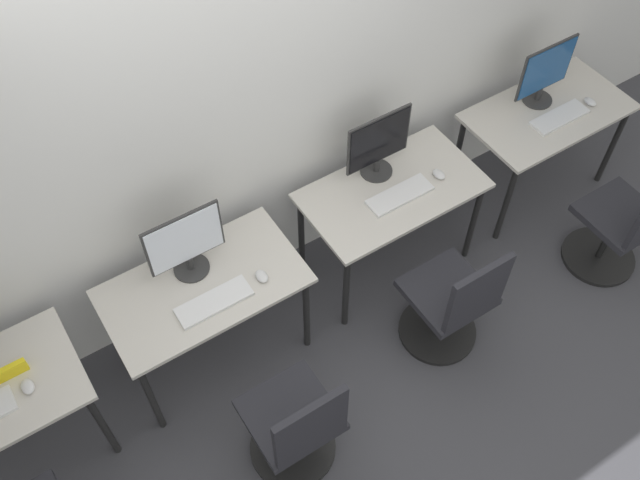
{
  "coord_description": "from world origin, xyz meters",
  "views": [
    {
      "loc": [
        -1.23,
        -1.8,
        3.88
      ],
      "look_at": [
        0.0,
        0.12,
        0.88
      ],
      "focal_mm": 40.0,
      "sensor_mm": 36.0,
      "label": 1
    }
  ],
  "objects": [
    {
      "name": "keyboard_right",
      "position": [
        0.63,
        0.23,
        0.74
      ],
      "size": [
        0.41,
        0.14,
        0.02
      ],
      "color": "silver",
      "rests_on": "desk_right"
    },
    {
      "name": "desk_right",
      "position": [
        0.63,
        0.3,
        0.63
      ],
      "size": [
        1.08,
        0.6,
        0.73
      ],
      "color": "#BCB7AD",
      "rests_on": "ground_plane"
    },
    {
      "name": "placard_far_left",
      "position": [
        -1.64,
        0.33,
        0.77
      ],
      "size": [
        0.16,
        0.03,
        0.08
      ],
      "color": "yellow",
      "rests_on": "desk_far_left"
    },
    {
      "name": "monitor_right",
      "position": [
        0.63,
        0.47,
        0.95
      ],
      "size": [
        0.43,
        0.2,
        0.43
      ],
      "color": "#2D2D2D",
      "rests_on": "desk_right"
    },
    {
      "name": "mouse_left",
      "position": [
        -0.34,
        0.17,
        0.74
      ],
      "size": [
        0.06,
        0.09,
        0.03
      ],
      "color": "silver",
      "rests_on": "desk_left"
    },
    {
      "name": "office_chair_far_right",
      "position": [
        1.85,
        -0.51,
        0.38
      ],
      "size": [
        0.48,
        0.48,
        0.92
      ],
      "color": "black",
      "rests_on": "ground_plane"
    },
    {
      "name": "keyboard_left",
      "position": [
        -0.63,
        0.17,
        0.74
      ],
      "size": [
        0.41,
        0.14,
        0.02
      ],
      "color": "silver",
      "rests_on": "desk_left"
    },
    {
      "name": "office_chair_left",
      "position": [
        -0.56,
        -0.52,
        0.38
      ],
      "size": [
        0.48,
        0.48,
        0.92
      ],
      "color": "black",
      "rests_on": "ground_plane"
    },
    {
      "name": "office_chair_right",
      "position": [
        0.58,
        -0.37,
        0.38
      ],
      "size": [
        0.48,
        0.48,
        0.92
      ],
      "color": "black",
      "rests_on": "ground_plane"
    },
    {
      "name": "wall_back",
      "position": [
        0.0,
        0.73,
        1.4
      ],
      "size": [
        12.0,
        0.05,
        2.8
      ],
      "color": "silver",
      "rests_on": "ground_plane"
    },
    {
      "name": "mouse_far_left",
      "position": [
        -1.6,
        0.22,
        0.74
      ],
      "size": [
        0.06,
        0.09,
        0.03
      ],
      "color": "silver",
      "rests_on": "desk_far_left"
    },
    {
      "name": "monitor_left",
      "position": [
        -0.63,
        0.43,
        0.95
      ],
      "size": [
        0.43,
        0.2,
        0.43
      ],
      "color": "#2D2D2D",
      "rests_on": "desk_left"
    },
    {
      "name": "desk_far_right",
      "position": [
        1.88,
        0.3,
        0.63
      ],
      "size": [
        1.08,
        0.6,
        0.73
      ],
      "color": "#BCB7AD",
      "rests_on": "ground_plane"
    },
    {
      "name": "monitor_far_right",
      "position": [
        1.88,
        0.42,
        0.95
      ],
      "size": [
        0.43,
        0.2,
        0.43
      ],
      "color": "#2D2D2D",
      "rests_on": "desk_far_right"
    },
    {
      "name": "mouse_right",
      "position": [
        0.92,
        0.24,
        0.74
      ],
      "size": [
        0.06,
        0.09,
        0.03
      ],
      "color": "silver",
      "rests_on": "desk_right"
    },
    {
      "name": "keyboard_far_right",
      "position": [
        1.88,
        0.21,
        0.74
      ],
      "size": [
        0.41,
        0.14,
        0.02
      ],
      "color": "silver",
      "rests_on": "desk_far_right"
    },
    {
      "name": "mouse_far_right",
      "position": [
        2.14,
        0.2,
        0.74
      ],
      "size": [
        0.06,
        0.09,
        0.03
      ],
      "color": "silver",
      "rests_on": "desk_far_right"
    },
    {
      "name": "desk_left",
      "position": [
        -0.63,
        0.3,
        0.63
      ],
      "size": [
        1.08,
        0.6,
        0.73
      ],
      "color": "#BCB7AD",
      "rests_on": "ground_plane"
    },
    {
      "name": "ground_plane",
      "position": [
        0.0,
        0.0,
        0.0
      ],
      "size": [
        20.0,
        20.0,
        0.0
      ],
      "primitive_type": "plane",
      "color": "#3D3D42"
    }
  ]
}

